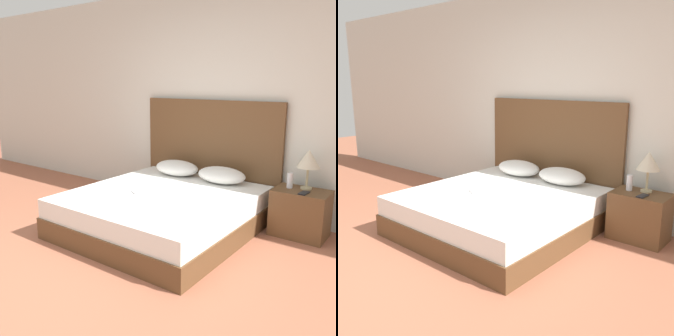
{
  "view_description": "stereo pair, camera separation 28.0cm",
  "coord_description": "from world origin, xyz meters",
  "views": [
    {
      "loc": [
        2.26,
        -1.63,
        1.58
      ],
      "look_at": [
        -0.05,
        1.5,
        0.67
      ],
      "focal_mm": 40.0,
      "sensor_mm": 36.0,
      "label": 1
    },
    {
      "loc": [
        2.48,
        -1.46,
        1.58
      ],
      "look_at": [
        -0.05,
        1.5,
        0.67
      ],
      "focal_mm": 40.0,
      "sensor_mm": 36.0,
      "label": 2
    }
  ],
  "objects": [
    {
      "name": "phone_on_nightstand",
      "position": [
        1.24,
        2.03,
        0.49
      ],
      "size": [
        0.08,
        0.15,
        0.01
      ],
      "color": "black",
      "rests_on": "nightstand"
    },
    {
      "name": "headboard",
      "position": [
        -0.05,
        2.38,
        0.68
      ],
      "size": [
        1.87,
        0.05,
        1.36
      ],
      "color": "brown",
      "rests_on": "ground_plane"
    },
    {
      "name": "bed",
      "position": [
        -0.05,
        1.41,
        0.21
      ],
      "size": [
        1.78,
        1.9,
        0.42
      ],
      "color": "brown",
      "rests_on": "ground_plane"
    },
    {
      "name": "wall_back",
      "position": [
        0.0,
        2.46,
        1.35
      ],
      "size": [
        10.0,
        0.06,
        2.7
      ],
      "color": "silver",
      "rests_on": "ground_plane"
    },
    {
      "name": "ground_plane",
      "position": [
        0.0,
        0.0,
        0.0
      ],
      "size": [
        16.0,
        16.0,
        0.0
      ],
      "primitive_type": "plane",
      "color": "#9E5B42"
    },
    {
      "name": "nightstand",
      "position": [
        1.19,
        2.13,
        0.24
      ],
      "size": [
        0.55,
        0.39,
        0.49
      ],
      "color": "brown",
      "rests_on": "ground_plane"
    },
    {
      "name": "table_lamp",
      "position": [
        1.21,
        2.21,
        0.8
      ],
      "size": [
        0.23,
        0.23,
        0.42
      ],
      "color": "tan",
      "rests_on": "nightstand"
    },
    {
      "name": "phone_on_bed",
      "position": [
        -0.27,
        1.23,
        0.43
      ],
      "size": [
        0.16,
        0.14,
        0.01
      ],
      "color": "#B7B7BC",
      "rests_on": "bed"
    },
    {
      "name": "toiletry_bottle",
      "position": [
        1.05,
        2.15,
        0.57
      ],
      "size": [
        0.06,
        0.06,
        0.16
      ],
      "color": "silver",
      "rests_on": "nightstand"
    },
    {
      "name": "pillow_left",
      "position": [
        -0.37,
        2.12,
        0.51
      ],
      "size": [
        0.58,
        0.38,
        0.19
      ],
      "color": "white",
      "rests_on": "bed"
    },
    {
      "name": "pillow_right",
      "position": [
        0.26,
        2.12,
        0.51
      ],
      "size": [
        0.58,
        0.38,
        0.19
      ],
      "color": "white",
      "rests_on": "bed"
    }
  ]
}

